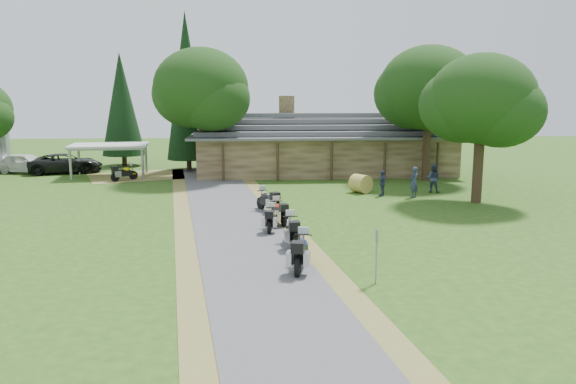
{
  "coord_description": "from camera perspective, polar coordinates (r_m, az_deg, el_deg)",
  "views": [
    {
      "loc": [
        0.07,
        -21.48,
        6.49
      ],
      "look_at": [
        1.87,
        5.87,
        1.6
      ],
      "focal_mm": 35.0,
      "sensor_mm": 36.0,
      "label": 1
    }
  ],
  "objects": [
    {
      "name": "oak_lodge_left",
      "position": [
        42.8,
        -8.79,
        8.63
      ],
      "size": [
        7.06,
        7.06,
        10.95
      ],
      "primitive_type": null,
      "color": "black",
      "rests_on": "ground"
    },
    {
      "name": "motorcycle_row_e",
      "position": [
        30.72,
        -2.07,
        -0.78
      ],
      "size": [
        1.52,
        2.07,
        1.37
      ],
      "primitive_type": null,
      "rotation": [
        0.0,
        0.0,
        2.06
      ],
      "color": "black",
      "rests_on": "ground"
    },
    {
      "name": "person_c",
      "position": [
        35.89,
        9.57,
        1.12
      ],
      "size": [
        0.62,
        0.67,
        1.93
      ],
      "primitive_type": "imported",
      "rotation": [
        0.0,
        0.0,
        4.18
      ],
      "color": "#2E3754",
      "rests_on": "ground"
    },
    {
      "name": "person_a",
      "position": [
        35.78,
        12.68,
        1.25
      ],
      "size": [
        0.78,
        0.78,
        2.26
      ],
      "primitive_type": "imported",
      "rotation": [
        0.0,
        0.0,
        3.9
      ],
      "color": "#2E3754",
      "rests_on": "ground"
    },
    {
      "name": "motorcycle_row_a",
      "position": [
        20.78,
        1.34,
        -5.98
      ],
      "size": [
        1.15,
        2.23,
        1.46
      ],
      "primitive_type": null,
      "rotation": [
        0.0,
        0.0,
        1.35
      ],
      "color": "navy",
      "rests_on": "ground"
    },
    {
      "name": "car_white_sedan",
      "position": [
        50.29,
        -25.12,
        2.92
      ],
      "size": [
        4.03,
        6.6,
        2.05
      ],
      "primitive_type": "imported",
      "rotation": [
        0.0,
        0.0,
        1.32
      ],
      "color": "silver",
      "rests_on": "ground"
    },
    {
      "name": "hay_bale",
      "position": [
        36.92,
        7.39,
        0.85
      ],
      "size": [
        1.6,
        1.57,
        1.2
      ],
      "primitive_type": "cylinder",
      "rotation": [
        1.57,
        0.0,
        0.58
      ],
      "color": "olive",
      "rests_on": "ground"
    },
    {
      "name": "driveway",
      "position": [
        26.3,
        -4.9,
        -4.21
      ],
      "size": [
        51.95,
        51.95,
        0.0
      ],
      "primitive_type": "plane",
      "rotation": [
        0.0,
        0.0,
        0.14
      ],
      "color": "#49494C",
      "rests_on": "ground"
    },
    {
      "name": "oak_driveway",
      "position": [
        34.8,
        19.0,
        7.01
      ],
      "size": [
        6.18,
        6.18,
        9.87
      ],
      "primitive_type": null,
      "color": "black",
      "rests_on": "ground"
    },
    {
      "name": "car_dark_suv",
      "position": [
        49.01,
        -21.68,
        3.19
      ],
      "size": [
        4.05,
        6.66,
        2.38
      ],
      "primitive_type": "imported",
      "rotation": [
        0.0,
        0.0,
        1.81
      ],
      "color": "black",
      "rests_on": "ground"
    },
    {
      "name": "motorcycle_carport_a",
      "position": [
        43.39,
        -16.3,
        1.96
      ],
      "size": [
        1.83,
        1.69,
        1.29
      ],
      "primitive_type": null,
      "rotation": [
        0.0,
        0.0,
        0.71
      ],
      "color": "#DBC805",
      "rests_on": "ground"
    },
    {
      "name": "motorcycle_row_d",
      "position": [
        28.02,
        -0.89,
        -1.93
      ],
      "size": [
        1.06,
        1.97,
        1.28
      ],
      "primitive_type": null,
      "rotation": [
        0.0,
        0.0,
        1.82
      ],
      "color": "red",
      "rests_on": "ground"
    },
    {
      "name": "person_b",
      "position": [
        37.87,
        14.54,
        1.61
      ],
      "size": [
        0.76,
        0.69,
        2.21
      ],
      "primitive_type": "imported",
      "rotation": [
        0.0,
        0.0,
        2.67
      ],
      "color": "#2E3754",
      "rests_on": "ground"
    },
    {
      "name": "oak_lodge_right",
      "position": [
        42.6,
        14.07,
        8.47
      ],
      "size": [
        7.23,
        7.23,
        10.97
      ],
      "primitive_type": null,
      "color": "black",
      "rests_on": "ground"
    },
    {
      "name": "sign_post",
      "position": [
        19.46,
        8.95,
        -6.51
      ],
      "size": [
        0.35,
        0.06,
        1.93
      ],
      "primitive_type": null,
      "color": "gray",
      "rests_on": "ground"
    },
    {
      "name": "motorcycle_row_c",
      "position": [
        26.64,
        -1.78,
        -2.63
      ],
      "size": [
        0.8,
        1.86,
        1.23
      ],
      "primitive_type": null,
      "rotation": [
        0.0,
        0.0,
        1.45
      ],
      "color": "#D8A30A",
      "rests_on": "ground"
    },
    {
      "name": "cedar_far",
      "position": [
        51.91,
        -16.52,
        8.02
      ],
      "size": [
        3.71,
        3.71,
        9.94
      ],
      "primitive_type": "cone",
      "color": "black",
      "rests_on": "ground"
    },
    {
      "name": "carport",
      "position": [
        45.84,
        -17.64,
        3.08
      ],
      "size": [
        6.17,
        4.45,
        2.51
      ],
      "primitive_type": null,
      "rotation": [
        0.0,
        0.0,
        0.11
      ],
      "color": "silver",
      "rests_on": "ground"
    },
    {
      "name": "ground",
      "position": [
        22.44,
        -3.81,
        -6.72
      ],
      "size": [
        120.0,
        120.0,
        0.0
      ],
      "primitive_type": "plane",
      "color": "#274B15",
      "rests_on": "ground"
    },
    {
      "name": "lodge",
      "position": [
        46.04,
        3.67,
        5.06
      ],
      "size": [
        21.4,
        9.4,
        4.9
      ],
      "primitive_type": null,
      "color": "brown",
      "rests_on": "ground"
    },
    {
      "name": "motorcycle_row_b",
      "position": [
        23.99,
        0.4,
        -3.83
      ],
      "size": [
        0.78,
        2.1,
        1.42
      ],
      "primitive_type": null,
      "rotation": [
        0.0,
        0.0,
        1.62
      ],
      "color": "#A6AAAE",
      "rests_on": "ground"
    },
    {
      "name": "cedar_near",
      "position": [
        47.79,
        -10.23,
        9.98
      ],
      "size": [
        3.58,
        3.58,
        13.02
      ],
      "primitive_type": "cone",
      "color": "black",
      "rests_on": "ground"
    }
  ]
}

